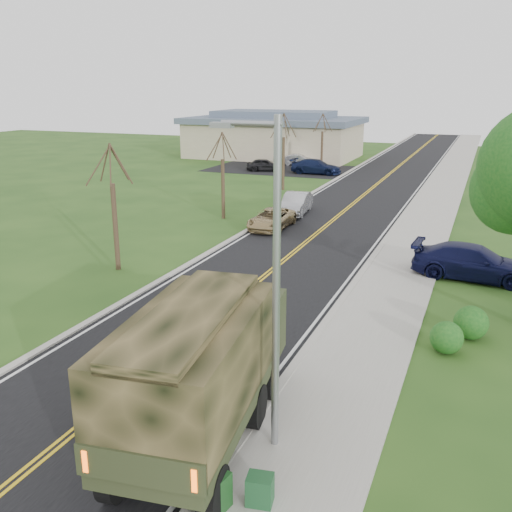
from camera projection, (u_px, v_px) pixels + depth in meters
The scene contains 20 objects.
ground at pixel (117, 397), 16.36m from camera, with size 160.00×160.00×0.00m, color #234416.
road at pixel (377, 184), 51.87m from camera, with size 8.00×120.00×0.01m, color black.
curb_right at pixel (424, 186), 50.36m from camera, with size 0.30×120.00×0.12m, color #9E998E.
sidewalk_right at pixel (445, 188), 49.73m from camera, with size 3.20×120.00×0.10m, color #9E998E.
curb_left at pixel (333, 181), 53.35m from camera, with size 0.30×120.00×0.10m, color #9E998E.
street_light at pixel (272, 276), 12.88m from camera, with size 1.65×0.22×8.00m.
bare_tree_a at pixel (115, 217), 27.01m from camera, with size 1.93×2.26×6.08m.
bare_tree_b at pixel (223, 182), 37.70m from camera, with size 1.83×2.14×5.73m.
bare_tree_c at pixel (283, 157), 48.27m from camera, with size 2.04×2.39×6.42m.
bare_tree_d at pixel (322, 147), 58.99m from camera, with size 1.88×2.20×5.91m.
commercial_building at pixel (274, 135), 71.04m from camera, with size 25.50×21.50×5.65m.
military_truck at pixel (202, 362), 13.82m from camera, with size 3.56×7.78×3.74m.
suv_champagne at pixel (272, 219), 35.51m from camera, with size 2.04×4.43×1.23m, color tan.
sedan_silver at pixel (296, 204), 39.55m from camera, with size 1.56×4.47×1.47m, color #AAA9AE.
pickup_navy at pixel (473, 262), 26.15m from camera, with size 2.23×5.47×1.59m, color black.
utility_box_near at pixel (214, 490), 11.85m from camera, with size 0.60×0.50×0.80m, color #18431A.
utility_box_far at pixel (260, 490), 11.97m from camera, with size 0.55×0.45×0.65m, color #1B4D28.
lot_car_dark at pixel (265, 165), 59.59m from camera, with size 1.55×3.85×1.31m, color black.
lot_car_silver at pixel (299, 160), 63.80m from camera, with size 1.33×3.81×1.26m, color #AAAAAF.
lot_car_navy at pixel (316, 167), 57.65m from camera, with size 2.08×5.11×1.48m, color #0E1736.
Camera 1 is at (9.15, -11.95, 8.56)m, focal length 40.00 mm.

